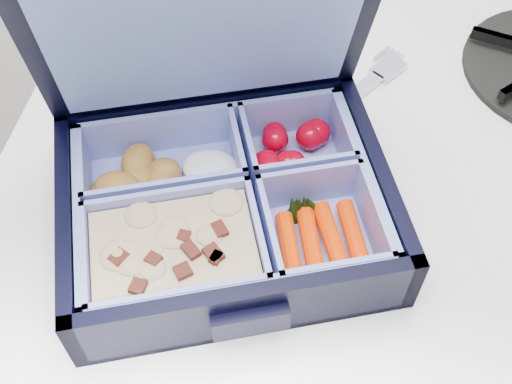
# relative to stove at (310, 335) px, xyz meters

# --- Properties ---
(stove) EXTENTS (0.57, 0.57, 0.85)m
(stove) POSITION_rel_stove_xyz_m (0.00, 0.00, 0.00)
(stove) COLOR white
(stove) RESTS_ON floor
(bento_box) EXTENTS (0.29, 0.26, 0.06)m
(bento_box) POSITION_rel_stove_xyz_m (-0.08, -0.12, 0.46)
(bento_box) COLOR black
(bento_box) RESTS_ON stove
(fork) EXTENTS (0.14, 0.17, 0.01)m
(fork) POSITION_rel_stove_xyz_m (-0.02, 0.01, 0.43)
(fork) COLOR silver
(fork) RESTS_ON stove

